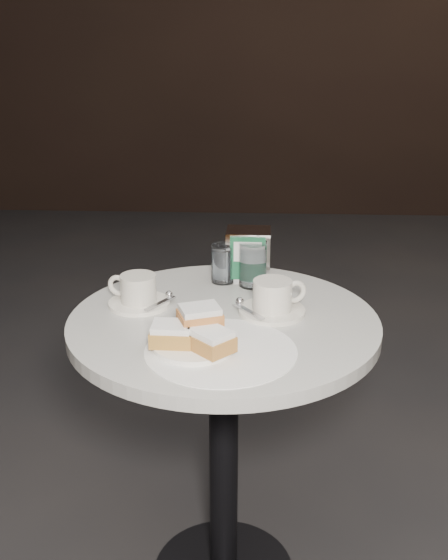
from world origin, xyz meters
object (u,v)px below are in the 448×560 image
at_px(water_glass_left, 223,264).
at_px(napkin_dispenser, 248,254).
at_px(water_glass_right, 253,265).
at_px(coffee_cup_right, 273,299).
at_px(cafe_table, 224,395).
at_px(beignet_plate, 194,335).
at_px(coffee_cup_left, 138,292).

relative_size(water_glass_left, napkin_dispenser, 0.76).
bearing_deg(water_glass_right, coffee_cup_right, -74.53).
xyz_separation_m(water_glass_left, water_glass_right, (0.07, -0.02, 0.01)).
bearing_deg(water_glass_right, cafe_table, -106.95).
relative_size(cafe_table, beignet_plate, 3.43).
distance_m(coffee_cup_left, water_glass_left, 0.25).
height_order(water_glass_left, water_glass_right, water_glass_right).
bearing_deg(coffee_cup_right, cafe_table, 175.04).
xyz_separation_m(beignet_plate, water_glass_left, (0.04, 0.38, 0.02)).
bearing_deg(coffee_cup_left, water_glass_right, 45.55).
height_order(cafe_table, water_glass_left, water_glass_left).
distance_m(beignet_plate, water_glass_right, 0.38).
xyz_separation_m(beignet_plate, water_glass_right, (0.12, 0.36, 0.02)).
bearing_deg(beignet_plate, water_glass_left, 83.90).
relative_size(coffee_cup_left, coffee_cup_right, 0.90).
height_order(coffee_cup_left, coffee_cup_right, coffee_cup_right).
height_order(coffee_cup_left, napkin_dispenser, napkin_dispenser).
relative_size(coffee_cup_left, napkin_dispenser, 1.39).
xyz_separation_m(cafe_table, coffee_cup_left, (-0.20, 0.07, 0.23)).
bearing_deg(water_glass_right, napkin_dispenser, 103.98).
height_order(beignet_plate, napkin_dispenser, napkin_dispenser).
xyz_separation_m(coffee_cup_right, napkin_dispenser, (-0.06, 0.22, 0.03)).
bearing_deg(beignet_plate, water_glass_right, 72.14).
bearing_deg(coffee_cup_left, cafe_table, -0.42).
relative_size(cafe_table, coffee_cup_left, 4.13).
distance_m(water_glass_left, water_glass_right, 0.08).
distance_m(cafe_table, napkin_dispenser, 0.37).
bearing_deg(coffee_cup_right, water_glass_left, 99.47).
bearing_deg(coffee_cup_left, napkin_dispenser, 54.49).
height_order(coffee_cup_left, water_glass_right, water_glass_right).
relative_size(coffee_cup_left, water_glass_right, 1.63).
bearing_deg(napkin_dispenser, water_glass_right, -74.80).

